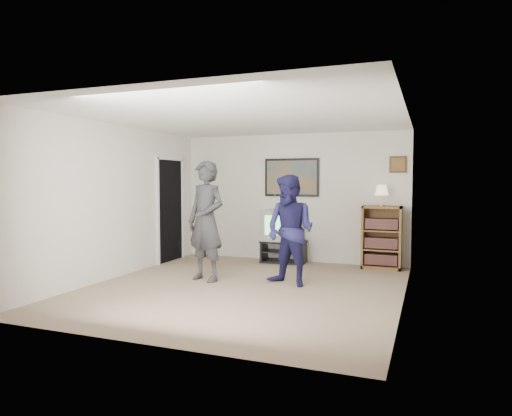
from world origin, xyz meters
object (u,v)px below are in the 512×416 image
Objects in this scene: person_tall at (206,221)px; person_short at (290,230)px; crt_television at (283,225)px; bookshelf at (382,237)px; media_stand at (284,251)px.

person_short is at bearing 22.76° from person_tall.
crt_television is 2.08m from person_tall.
person_short is (-1.17, -1.86, 0.27)m from bookshelf.
bookshelf is at bearing 77.17° from person_short.
bookshelf is 2.22m from person_short.
crt_television reaches higher than media_stand.
bookshelf is 0.60× the size of person_tall.
person_tall is 1.13× the size of person_short.
person_tall is at bearing -104.03° from crt_television.
crt_television is at bearing 87.82° from person_tall.
media_stand is at bearing 4.52° from crt_television.
crt_television is at bearing -178.45° from bookshelf.
media_stand is 2.20m from person_tall.
bookshelf is 0.67× the size of person_short.
person_tall is at bearing -141.28° from bookshelf.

